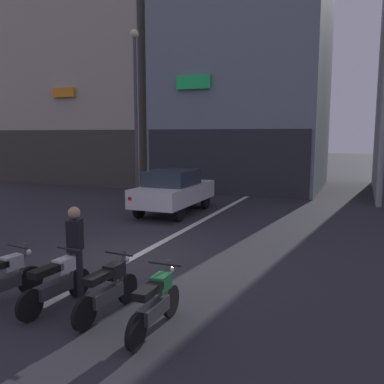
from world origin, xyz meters
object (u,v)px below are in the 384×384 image
Objects in this scene: street_lamp at (136,101)px; motorcycle_green_row_right_mid at (155,302)px; motorcycle_silver_row_leftmost at (3,279)px; motorcycle_white_row_left_mid at (56,282)px; motorcycle_black_row_centre at (108,288)px; person_by_motorcycles at (76,251)px; car_white_crossing_near at (174,190)px.

motorcycle_green_row_right_mid is (5.88, -9.67, -3.84)m from street_lamp.
motorcycle_silver_row_leftmost is 1.01m from motorcycle_white_row_left_mid.
motorcycle_white_row_left_mid is 0.99m from motorcycle_black_row_centre.
person_by_motorcycles is at bearing 90.90° from motorcycle_white_row_left_mid.
person_by_motorcycles is (1.75, -7.98, -0.03)m from car_white_crossing_near.
car_white_crossing_near is 8.17m from person_by_motorcycles.
person_by_motorcycles is (3.90, -9.00, -3.44)m from street_lamp.
motorcycle_silver_row_leftmost and motorcycle_white_row_left_mid have the same top height.
motorcycle_silver_row_leftmost is 1.99m from motorcycle_black_row_centre.
motorcycle_black_row_centre is (0.98, 0.08, 0.00)m from motorcycle_white_row_left_mid.
car_white_crossing_near is 2.46× the size of person_by_motorcycles.
motorcycle_green_row_right_mid is (1.96, -0.13, 0.00)m from motorcycle_white_row_left_mid.
motorcycle_green_row_right_mid is at bearing -18.85° from person_by_motorcycles.
motorcycle_white_row_left_mid is 0.68m from person_by_motorcycles.
motorcycle_green_row_right_mid is at bearing -58.72° from street_lamp.
motorcycle_green_row_right_mid is at bearing -66.74° from car_white_crossing_near.
person_by_motorcycles is (-0.99, 0.47, 0.40)m from motorcycle_black_row_centre.
street_lamp is 4.25× the size of motorcycle_white_row_left_mid.
person_by_motorcycles is (-0.01, 0.55, 0.40)m from motorcycle_white_row_left_mid.
motorcycle_green_row_right_mid is at bearing -3.66° from motorcycle_white_row_left_mid.
car_white_crossing_near reaches higher than motorcycle_silver_row_leftmost.
street_lamp reaches higher than person_by_motorcycles.
motorcycle_black_row_centre is at bearing 4.59° from motorcycle_white_row_left_mid.
motorcycle_black_row_centre and motorcycle_green_row_right_mid have the same top height.
motorcycle_white_row_left_mid is at bearing 176.34° from motorcycle_green_row_right_mid.
street_lamp is 10.39m from person_by_motorcycles.
street_lamp reaches higher than motorcycle_silver_row_leftmost.
motorcycle_black_row_centre is at bearing 168.23° from motorcycle_green_row_right_mid.
motorcycle_silver_row_leftmost and motorcycle_green_row_right_mid have the same top height.
person_by_motorcycles is (0.97, 0.78, 0.40)m from motorcycle_silver_row_leftmost.
street_lamp is at bearing 121.28° from motorcycle_green_row_right_mid.
car_white_crossing_near is 8.72m from motorcycle_white_row_left_mid.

